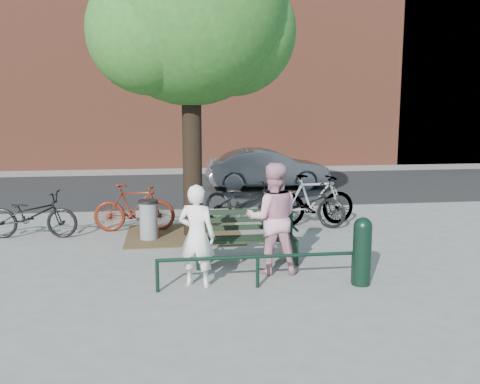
{
  "coord_description": "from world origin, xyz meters",
  "views": [
    {
      "loc": [
        -1.32,
        -8.85,
        2.76
      ],
      "look_at": [
        0.03,
        1.0,
        1.1
      ],
      "focal_mm": 40.0,
      "sensor_mm": 36.0,
      "label": 1
    }
  ],
  "objects": [
    {
      "name": "bicycle_d",
      "position": [
        1.97,
        2.74,
        0.59
      ],
      "size": [
        2.01,
        0.78,
        1.18
      ],
      "primitive_type": "imported",
      "rotation": [
        0.0,
        0.0,
        1.69
      ],
      "color": "gray",
      "rests_on": "ground"
    },
    {
      "name": "bicycle_c",
      "position": [
        0.41,
        2.97,
        0.55
      ],
      "size": [
        2.12,
        1.84,
        1.1
      ],
      "primitive_type": "imported",
      "rotation": [
        0.0,
        0.0,
        0.93
      ],
      "color": "black",
      "rests_on": "ground"
    },
    {
      "name": "street_tree",
      "position": [
        -0.75,
        2.2,
        4.42
      ],
      "size": [
        4.2,
        3.8,
        6.5
      ],
      "color": "black",
      "rests_on": "ground"
    },
    {
      "name": "litter_bin",
      "position": [
        -1.72,
        1.95,
        0.41
      ],
      "size": [
        0.4,
        0.4,
        0.82
      ],
      "color": "gray",
      "rests_on": "ground"
    },
    {
      "name": "guard_railing",
      "position": [
        0.0,
        -1.2,
        0.4
      ],
      "size": [
        3.06,
        0.06,
        0.51
      ],
      "color": "black",
      "rests_on": "ground"
    },
    {
      "name": "road",
      "position": [
        0.0,
        8.5,
        0.01
      ],
      "size": [
        40.0,
        7.0,
        0.01
      ],
      "primitive_type": "cube",
      "color": "black",
      "rests_on": "ground"
    },
    {
      "name": "bollard",
      "position": [
        1.6,
        -1.29,
        0.57
      ],
      "size": [
        0.28,
        0.28,
        1.06
      ],
      "color": "black",
      "rests_on": "ground"
    },
    {
      "name": "ground",
      "position": [
        0.0,
        0.0,
        0.0
      ],
      "size": [
        90.0,
        90.0,
        0.0
      ],
      "primitive_type": "plane",
      "color": "gray",
      "rests_on": "ground"
    },
    {
      "name": "bicycle_a",
      "position": [
        -4.11,
        2.41,
        0.49
      ],
      "size": [
        1.91,
        0.83,
        0.98
      ],
      "primitive_type": "imported",
      "rotation": [
        0.0,
        0.0,
        1.47
      ],
      "color": "black",
      "rests_on": "ground"
    },
    {
      "name": "townhouse_row",
      "position": [
        0.17,
        16.0,
        6.25
      ],
      "size": [
        45.0,
        4.0,
        14.0
      ],
      "color": "brown",
      "rests_on": "ground"
    },
    {
      "name": "bicycle_b",
      "position": [
        -2.04,
        2.72,
        0.52
      ],
      "size": [
        1.76,
        0.57,
        1.05
      ],
      "primitive_type": "imported",
      "rotation": [
        0.0,
        0.0,
        1.53
      ],
      "color": "#4F170B",
      "rests_on": "ground"
    },
    {
      "name": "bicycle_e",
      "position": [
        1.79,
        2.85,
        0.52
      ],
      "size": [
        1.96,
        1.83,
        1.05
      ],
      "primitive_type": "imported",
      "rotation": [
        0.0,
        0.0,
        0.86
      ],
      "color": "black",
      "rests_on": "ground"
    },
    {
      "name": "person_right",
      "position": [
        0.37,
        -0.49,
        0.91
      ],
      "size": [
        0.94,
        0.76,
        1.82
      ],
      "primitive_type": "imported",
      "rotation": [
        0.0,
        0.0,
        3.06
      ],
      "color": "#CE8D9F",
      "rests_on": "ground"
    },
    {
      "name": "dirt_pit",
      "position": [
        -1.0,
        2.2,
        0.01
      ],
      "size": [
        2.4,
        2.0,
        0.02
      ],
      "primitive_type": "cube",
      "color": "brown",
      "rests_on": "ground"
    },
    {
      "name": "park_bench",
      "position": [
        -0.0,
        0.08,
        0.48
      ],
      "size": [
        1.74,
        0.54,
        0.97
      ],
      "color": "black",
      "rests_on": "ground"
    },
    {
      "name": "parked_car",
      "position": [
        1.91,
        8.1,
        0.65
      ],
      "size": [
        3.95,
        1.43,
        1.3
      ],
      "primitive_type": "imported",
      "rotation": [
        0.0,
        0.0,
        1.58
      ],
      "color": "slate",
      "rests_on": "ground"
    },
    {
      "name": "person_left",
      "position": [
        -0.9,
        -1.0,
        0.78
      ],
      "size": [
        0.67,
        0.57,
        1.57
      ],
      "primitive_type": "imported",
      "rotation": [
        0.0,
        0.0,
        2.73
      ],
      "color": "white",
      "rests_on": "ground"
    }
  ]
}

